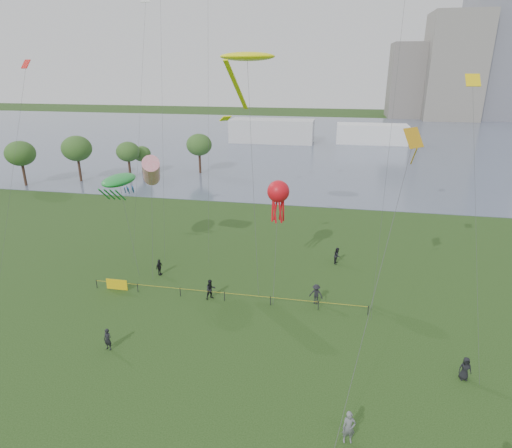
% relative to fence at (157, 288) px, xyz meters
% --- Properties ---
extents(ground_plane, '(400.00, 400.00, 0.00)m').
position_rel_fence_xyz_m(ground_plane, '(9.27, -12.07, -0.55)').
color(ground_plane, '#193410').
extents(lake, '(400.00, 120.00, 0.08)m').
position_rel_fence_xyz_m(lake, '(9.27, 87.93, -0.53)').
color(lake, slate).
rests_on(lake, ground_plane).
extents(building_mid, '(20.00, 20.00, 38.00)m').
position_rel_fence_xyz_m(building_mid, '(55.27, 149.93, 18.45)').
color(building_mid, gray).
rests_on(building_mid, ground_plane).
extents(building_low, '(16.00, 18.00, 28.00)m').
position_rel_fence_xyz_m(building_low, '(41.27, 155.93, 13.45)').
color(building_low, slate).
rests_on(building_low, ground_plane).
extents(pavilion_left, '(22.00, 8.00, 6.00)m').
position_rel_fence_xyz_m(pavilion_left, '(-2.73, 82.93, 2.45)').
color(pavilion_left, silver).
rests_on(pavilion_left, ground_plane).
extents(pavilion_right, '(18.00, 7.00, 5.00)m').
position_rel_fence_xyz_m(pavilion_right, '(23.27, 85.93, 1.95)').
color(pavilion_right, white).
rests_on(pavilion_right, ground_plane).
extents(trees, '(31.03, 19.20, 7.95)m').
position_rel_fence_xyz_m(trees, '(-25.03, 37.54, 4.73)').
color(trees, '#342117').
rests_on(trees, ground_plane).
extents(fence, '(24.07, 0.07, 1.05)m').
position_rel_fence_xyz_m(fence, '(0.00, 0.00, 0.00)').
color(fence, black).
rests_on(fence, ground_plane).
extents(kite_flyer, '(0.77, 0.58, 1.93)m').
position_rel_fence_xyz_m(kite_flyer, '(16.40, -13.07, 0.41)').
color(kite_flyer, slate).
rests_on(kite_flyer, ground_plane).
extents(spectator_a, '(1.12, 1.10, 1.82)m').
position_rel_fence_xyz_m(spectator_a, '(4.88, 0.09, 0.35)').
color(spectator_a, black).
rests_on(spectator_a, ground_plane).
extents(spectator_b, '(1.28, 0.90, 1.79)m').
position_rel_fence_xyz_m(spectator_b, '(13.86, 1.00, 0.34)').
color(spectator_b, black).
rests_on(spectator_b, ground_plane).
extents(spectator_c, '(0.59, 1.01, 1.61)m').
position_rel_fence_xyz_m(spectator_c, '(-1.30, 3.56, 0.25)').
color(spectator_c, black).
rests_on(spectator_c, ground_plane).
extents(spectator_d, '(0.81, 0.55, 1.61)m').
position_rel_fence_xyz_m(spectator_d, '(23.77, -6.65, 0.25)').
color(spectator_d, black).
rests_on(spectator_d, ground_plane).
extents(spectator_f, '(0.66, 0.49, 1.64)m').
position_rel_fence_xyz_m(spectator_f, '(-0.25, -8.11, 0.27)').
color(spectator_f, black).
rests_on(spectator_f, ground_plane).
extents(spectator_g, '(0.78, 0.93, 1.71)m').
position_rel_fence_xyz_m(spectator_g, '(15.50, 9.43, 0.30)').
color(spectator_g, black).
rests_on(spectator_g, ground_plane).
extents(kite_stingray, '(4.97, 10.03, 20.19)m').
position_rel_fence_xyz_m(kite_stingray, '(6.45, 8.40, 19.17)').
color(kite_stingray, '#3F3F42').
extents(kite_windsock, '(4.14, 5.75, 11.56)m').
position_rel_fence_xyz_m(kite_windsock, '(-2.28, 5.69, 9.17)').
color(kite_windsock, '#3F3F42').
extents(kite_creature, '(3.71, 4.87, 9.20)m').
position_rel_fence_xyz_m(kite_creature, '(-5.59, 5.52, 8.16)').
color(kite_creature, '#3F3F42').
extents(kite_octopus, '(2.04, 7.03, 9.29)m').
position_rel_fence_xyz_m(kite_octopus, '(9.77, 6.11, 7.61)').
color(kite_octopus, '#3F3F42').
extents(kite_delta, '(4.65, 12.29, 15.31)m').
position_rel_fence_xyz_m(kite_delta, '(19.35, -3.20, 13.34)').
color(kite_delta, '#3F3F42').
extents(small_kites, '(36.74, 14.88, 10.93)m').
position_rel_fence_xyz_m(small_kites, '(3.97, 7.47, 23.50)').
color(small_kites, white).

